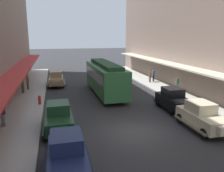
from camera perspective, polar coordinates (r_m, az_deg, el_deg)
The scene contains 15 objects.
ground_plane at distance 15.14m, azimuth 5.82°, elevation -11.54°, with size 200.00×200.00×0.00m, color #2D2D30.
sidewalk_left at distance 14.53m, azimuth -24.03°, elevation -13.40°, with size 3.00×60.00×0.15m, color #B7B5AD.
parked_car_0 at distance 16.35m, azimuth 21.86°, elevation -7.00°, with size 2.15×4.26×1.84m.
parked_car_1 at distance 19.86m, azimuth 15.35°, elevation -3.13°, with size 2.24×4.30×1.84m.
parked_car_2 at distance 15.46m, azimuth -13.39°, elevation -7.54°, with size 2.16×4.27×1.84m.
parked_car_3 at distance 28.98m, azimuth -13.98°, elevation 1.85°, with size 2.23×4.29×1.84m.
parked_car_4 at distance 10.78m, azimuth -11.33°, elevation -16.71°, with size 2.18×4.28×1.84m.
streetcar at distance 23.94m, azimuth -1.71°, elevation 2.34°, with size 2.64×9.63×3.46m.
fire_hydrant at distance 21.23m, azimuth -17.93°, elevation -3.35°, with size 0.24×0.24×0.82m.
pedestrian_0 at distance 16.99m, azimuth -26.04°, elevation -6.41°, with size 0.36×0.28×1.67m.
pedestrian_1 at distance 25.76m, azimuth 16.23°, elevation 0.50°, with size 0.36×0.24×1.64m.
pedestrian_2 at distance 25.82m, azimuth -21.76°, elevation 0.12°, with size 0.36×0.24×1.64m.
pedestrian_3 at distance 30.77m, azimuth 10.51°, elevation 2.76°, with size 0.36×0.28×1.67m.
pedestrian_4 at distance 27.43m, azimuth -20.65°, elevation 0.96°, with size 0.36×0.28×1.67m.
pedestrian_5 at distance 30.16m, azimuth 9.65°, elevation 2.59°, with size 0.36×0.28×1.67m.
Camera 1 is at (-4.90, -12.92, 6.19)m, focal length 36.03 mm.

